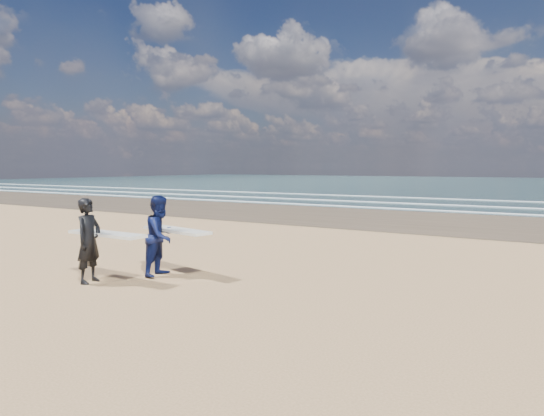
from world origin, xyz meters
The scene contains 2 objects.
surfer_near centered at (0.51, 0.07, 1.00)m, with size 2.21×1.03×1.98m.
surfer_far centered at (1.37, 1.49, 1.00)m, with size 2.26×1.36×2.00m.
Camera 1 is at (9.97, -7.21, 2.71)m, focal length 32.00 mm.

